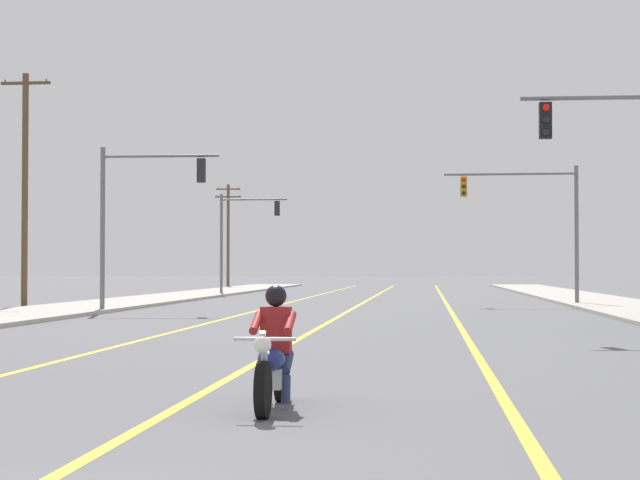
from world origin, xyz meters
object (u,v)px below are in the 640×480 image
Objects in this scene: motorcycle_with_rider at (273,359)px; traffic_signal_near_left at (136,204)px; traffic_signal_mid_right at (537,212)px; traffic_signal_near_right at (640,170)px; utility_pole_left_near at (25,185)px; utility_pole_left_far at (228,232)px; traffic_signal_mid_left at (240,229)px.

traffic_signal_near_left is at bearing 108.64° from motorcycle_with_rider.
traffic_signal_near_right is at bearing -89.19° from traffic_signal_mid_right.
utility_pole_left_near is 45.88m from utility_pole_left_far.
traffic_signal_near_right is 27.62m from utility_pole_left_near.
traffic_signal_near_right is 0.71× the size of utility_pole_left_far.
utility_pole_left_near reaches higher than traffic_signal_mid_right.
traffic_signal_near_right and traffic_signal_near_left have the same top height.
utility_pole_left_near is (-14.92, 30.91, 4.55)m from motorcycle_with_rider.
traffic_signal_near_left is 25.59m from traffic_signal_mid_left.
traffic_signal_near_right is at bearing -37.84° from traffic_signal_near_left.
traffic_signal_mid_left is at bearing 91.11° from traffic_signal_near_left.
traffic_signal_near_right is 66.29m from utility_pole_left_far.
traffic_signal_mid_left is (-16.22, 16.57, -0.11)m from traffic_signal_mid_right.
utility_pole_left_near reaches higher than motorcycle_with_rider.
utility_pole_left_far is (-14.77, 76.80, 4.14)m from motorcycle_with_rider.
utility_pole_left_far reaches higher than traffic_signal_near_right.
traffic_signal_mid_left is at bearing 113.48° from traffic_signal_near_right.
motorcycle_with_rider is at bearing -71.36° from traffic_signal_near_left.
utility_pole_left_far is at bearing 102.14° from traffic_signal_mid_left.
traffic_signal_near_left is 7.38m from utility_pole_left_near.
utility_pole_left_near is (-5.44, -21.32, 1.08)m from traffic_signal_mid_left.
utility_pole_left_far is (0.15, 45.88, -0.41)m from utility_pole_left_near.
traffic_signal_near_right is 0.63× the size of utility_pole_left_near.
utility_pole_left_near is (-21.96, 16.71, 1.08)m from traffic_signal_near_right.
traffic_signal_mid_left is 25.13m from utility_pole_left_far.
motorcycle_with_rider is at bearing -100.70° from traffic_signal_mid_right.
traffic_signal_mid_left is at bearing 100.29° from motorcycle_with_rider.
motorcycle_with_rider is 16.23m from traffic_signal_near_right.
traffic_signal_mid_left is 0.63× the size of utility_pole_left_near.
utility_pole_left_near is 1.13× the size of utility_pole_left_far.
traffic_signal_near_right is 21.47m from traffic_signal_mid_right.
traffic_signal_mid_right is 0.63× the size of utility_pole_left_near.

